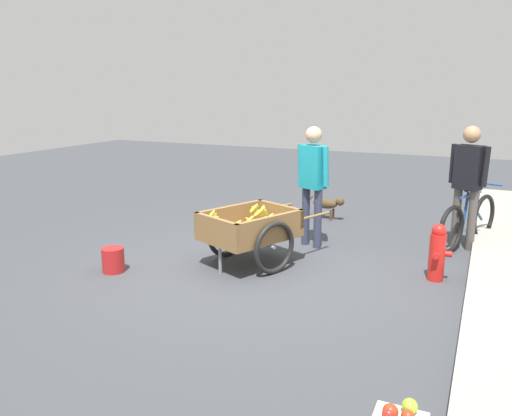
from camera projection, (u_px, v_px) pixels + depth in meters
ground_plane at (260, 269)px, 6.24m from camera, size 24.00×24.00×0.00m
fruit_cart at (250, 231)px, 6.31m from camera, size 1.82×1.34×0.73m
vendor_person at (313, 175)px, 6.93m from camera, size 0.32×0.50×1.66m
bicycle at (468, 221)px, 7.09m from camera, size 1.56×0.73×0.85m
cyclist_person at (468, 176)px, 6.83m from camera, size 0.31×0.49×1.67m
dog at (327, 203)px, 8.55m from camera, size 0.24×0.67×0.40m
fire_hydrant at (437, 252)px, 5.81m from camera, size 0.25×0.25×0.67m
plastic_bucket at (113, 260)px, 6.12m from camera, size 0.27×0.27×0.30m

